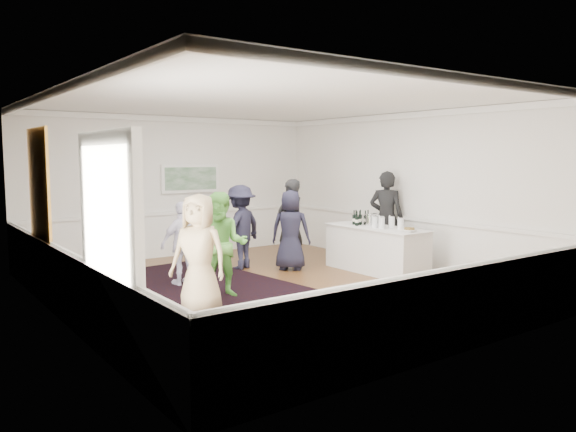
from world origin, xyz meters
TOP-DOWN VIEW (x-y plane):
  - floor at (0.00, 0.00)m, footprint 8.00×8.00m
  - ceiling at (0.00, 0.00)m, footprint 7.00×8.00m
  - wall_left at (-3.50, 0.00)m, footprint 0.02×8.00m
  - wall_right at (3.50, 0.00)m, footprint 0.02×8.00m
  - wall_back at (0.00, 4.00)m, footprint 7.00×0.02m
  - wall_front at (0.00, -4.00)m, footprint 7.00×0.02m
  - wainscoting at (0.00, 0.00)m, footprint 7.00×8.00m
  - mirror at (-3.45, 1.30)m, footprint 0.05×1.25m
  - doorway at (-3.45, -1.90)m, footprint 0.10×1.78m
  - landscape_painting at (0.40, 3.95)m, footprint 1.44×0.06m
  - area_rug at (-1.26, 0.83)m, footprint 3.69×4.61m
  - serving_table at (2.46, -0.06)m, footprint 0.85×2.22m
  - bartender at (3.20, 0.40)m, footprint 0.78×0.87m
  - guest_tan at (-1.77, -0.73)m, footprint 0.96×1.02m
  - guest_green at (-1.00, -0.04)m, footprint 1.06×1.02m
  - guest_lilac at (-1.14, 1.12)m, footprint 0.90×0.43m
  - guest_dark_a at (0.45, 1.80)m, footprint 1.26×0.98m
  - guest_dark_b at (1.32, 1.27)m, footprint 0.73×0.54m
  - guest_navy at (1.21, 1.11)m, footprint 0.92×0.93m
  - wine_bottles at (2.45, 0.41)m, footprint 0.45×0.29m
  - juice_pitchers at (2.43, -0.34)m, footprint 0.39×0.61m
  - ice_bucket at (2.49, 0.15)m, footprint 0.26×0.26m
  - nut_bowl at (2.42, -0.95)m, footprint 0.26×0.26m

SIDE VIEW (x-z plane):
  - floor at x=0.00m, z-range 0.00..0.00m
  - area_rug at x=-1.26m, z-range 0.00..0.02m
  - serving_table at x=2.46m, z-range 0.00..0.90m
  - wainscoting at x=0.00m, z-range 0.00..1.00m
  - guest_lilac at x=-1.14m, z-range 0.00..1.50m
  - guest_navy at x=1.21m, z-range 0.00..1.62m
  - guest_dark_a at x=0.45m, z-range 0.00..1.71m
  - guest_green at x=-1.00m, z-range 0.00..1.72m
  - guest_tan at x=-1.77m, z-range 0.00..1.76m
  - guest_dark_b at x=1.32m, z-range 0.00..1.83m
  - nut_bowl at x=2.42m, z-range 0.90..0.98m
  - bartender at x=3.20m, z-range 0.00..1.99m
  - ice_bucket at x=2.49m, z-range 0.89..1.14m
  - juice_pitchers at x=2.43m, z-range 0.90..1.14m
  - wine_bottles at x=2.45m, z-range 0.90..1.21m
  - doorway at x=-3.45m, z-range 0.14..2.70m
  - wall_left at x=-3.50m, z-range 0.00..3.20m
  - wall_right at x=3.50m, z-range 0.00..3.20m
  - wall_back at x=0.00m, z-range 0.00..3.20m
  - wall_front at x=0.00m, z-range 0.00..3.20m
  - landscape_painting at x=0.40m, z-range 1.45..2.11m
  - mirror at x=-3.45m, z-range 0.88..2.73m
  - ceiling at x=0.00m, z-range 3.19..3.21m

